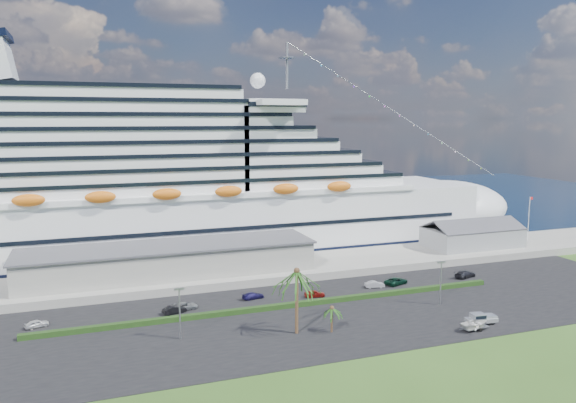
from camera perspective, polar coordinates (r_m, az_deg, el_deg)
name	(u,v)px	position (r m, az deg, el deg)	size (l,w,h in m)	color
ground	(364,335)	(93.31, 7.70, -13.26)	(420.00, 420.00, 0.00)	#2E501A
asphalt_lot	(335,312)	(102.51, 4.80, -11.15)	(140.00, 38.00, 0.12)	black
wharf	(281,268)	(127.96, -0.67, -6.74)	(240.00, 20.00, 1.80)	gray
water	(203,211)	(213.36, -8.67, -0.95)	(420.00, 160.00, 0.02)	#0B1B31
cruise_ship	(168,190)	(143.01, -12.07, 1.14)	(191.00, 38.00, 54.00)	silver
terminal_building	(169,259)	(121.26, -11.95, -5.77)	(61.00, 15.00, 6.30)	gray
port_shed	(472,236)	(151.96, 18.21, -3.38)	(24.00, 12.31, 7.37)	gray
flagpole	(529,217)	(162.93, 23.28, -1.49)	(1.08, 0.16, 12.00)	silver
hedge	(284,306)	(103.86, -0.46, -10.56)	(88.00, 1.10, 0.90)	black
lamp_post_left	(180,307)	(90.34, -10.96, -10.46)	(1.60, 0.35, 8.27)	gray
lamp_post_right	(441,277)	(108.11, 15.27, -7.45)	(1.60, 0.35, 8.27)	gray
palm_tall	(297,279)	(89.85, 0.90, -7.83)	(8.82, 8.82, 11.13)	#47301E
palm_short	(332,311)	(92.25, 4.48, -11.03)	(3.53, 3.53, 4.56)	#47301E
parked_car_0	(37,324)	(103.59, -24.16, -11.26)	(1.51, 3.75, 1.28)	silver
parked_car_1	(174,310)	(103.19, -11.47, -10.72)	(1.47, 4.22, 1.39)	black
parked_car_2	(185,306)	(105.00, -10.40, -10.39)	(2.08, 4.50, 1.25)	gray
parked_car_3	(253,296)	(109.18, -3.57, -9.52)	(1.76, 4.32, 1.25)	#171344
parked_car_4	(315,294)	(110.10, 2.72, -9.33)	(1.60, 3.98, 1.36)	maroon
parked_car_5	(375,284)	(117.20, 8.80, -8.32)	(1.40, 4.02, 1.33)	#AEAFB5
parked_car_6	(396,281)	(120.07, 10.94, -7.93)	(2.47, 5.35, 1.49)	black
parked_car_7	(465,274)	(128.78, 17.55, -7.04)	(2.17, 5.33, 1.55)	black
pickup_truck	(481,318)	(101.46, 18.99, -11.14)	(5.60, 2.60, 1.90)	black
boat_trailer	(475,324)	(98.38, 18.49, -11.71)	(5.88, 4.12, 1.65)	gray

